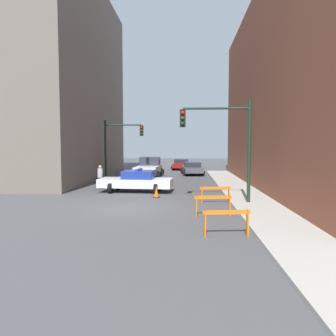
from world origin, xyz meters
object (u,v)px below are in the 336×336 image
Objects in this scene: traffic_light_near at (226,136)px; police_car at (137,181)px; traffic_light_far at (118,141)px; pedestrian_crossing at (100,177)px; traffic_cone at (156,192)px; parked_car_mid at (181,164)px; parked_car_near at (192,168)px; barrier_back at (215,192)px; white_truck at (149,168)px; barrier_front at (226,219)px; barrier_mid at (213,202)px.

police_car is (-5.27, 4.11, -2.81)m from traffic_light_near.
traffic_light_far is 3.13× the size of pedestrian_crossing.
police_car reaches higher than traffic_cone.
parked_car_mid is 19.21m from pedestrian_crossing.
parked_car_near is 13.10m from pedestrian_crossing.
police_car is at bearing 124.32° from traffic_cone.
barrier_back is (0.91, -16.65, -0.06)m from parked_car_near.
parked_car_near is 1.00× the size of parked_car_mid.
parked_car_near is (4.15, 2.81, -0.23)m from white_truck.
white_truck is 1.23× the size of parked_car_near.
traffic_light_near reaches higher than barrier_front.
barrier_back reaches higher than traffic_cone.
traffic_light_far is at bearing -107.77° from parked_car_mid.
white_truck is 8.33× the size of traffic_cone.
parked_car_near is 6.79× the size of traffic_cone.
barrier_front is (7.34, -17.54, -2.78)m from traffic_light_far.
barrier_back is (4.74, -4.07, -0.11)m from police_car.
police_car reaches higher than barrier_front.
traffic_cone is at bearing 152.99° from traffic_light_near.
parked_car_mid is (-1.21, 7.11, 0.00)m from parked_car_near.
barrier_back is (-0.52, 0.04, -2.91)m from traffic_light_near.
barrier_front is at bearing -86.47° from barrier_mid.
parked_car_near is 16.68m from barrier_back.
traffic_light_near is at bearing 83.50° from barrier_front.
traffic_light_far is at bearing -147.04° from parked_car_near.
barrier_mid is 2.43× the size of traffic_cone.
white_truck is 12.12m from traffic_cone.
traffic_cone is at bearing -87.19° from parked_car_mid.
parked_car_mid is at bearing 75.34° from white_truck.
traffic_light_near is 2.96m from barrier_back.
parked_car_near is at bearing 93.14° from barrier_back.
traffic_light_far reaches higher than barrier_back.
traffic_light_near is 7.25m from police_car.
barrier_back is at bearing -30.07° from traffic_cone.
traffic_light_far is at bearing 112.69° from barrier_front.
traffic_light_far is 1.17× the size of parked_car_near.
traffic_light_far is 8.86m from parked_car_near.
white_truck reaches higher than parked_car_mid.
traffic_light_far is 0.95× the size of white_truck.
parked_car_near reaches higher than barrier_back.
police_car is at bearing 121.69° from barrier_mid.
police_car is 19.87m from parked_car_mid.
parked_car_mid is at bearing -155.98° from pedestrian_crossing.
barrier_mid is at bearing -63.64° from traffic_light_far.
traffic_light_near is 6.80m from barrier_front.
pedestrian_crossing is at bearing -100.42° from parked_car_mid.
barrier_mid is at bearing 93.53° from barrier_front.
parked_car_mid is 2.81× the size of barrier_back.
white_truck reaches higher than barrier_back.
parked_car_near is (6.59, 5.26, -2.72)m from traffic_light_far.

